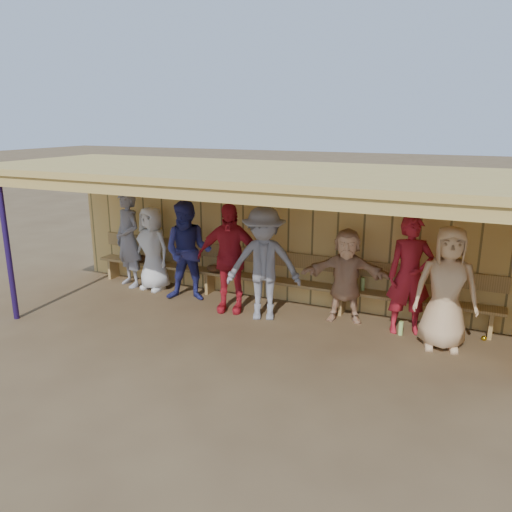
{
  "coord_description": "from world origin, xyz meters",
  "views": [
    {
      "loc": [
        3.25,
        -6.82,
        3.2
      ],
      "look_at": [
        0.0,
        0.35,
        1.05
      ],
      "focal_mm": 35.0,
      "sensor_mm": 36.0,
      "label": 1
    }
  ],
  "objects_px": {
    "player_c": "(188,251)",
    "player_g": "(410,276)",
    "player_b": "(152,249)",
    "player_f": "(346,275)",
    "bench": "(273,274)",
    "player_d": "(229,258)",
    "player_h": "(446,288)",
    "player_a": "(128,239)",
    "player_e": "(264,264)"
  },
  "relations": [
    {
      "from": "player_c",
      "to": "player_g",
      "type": "xyz_separation_m",
      "value": [
        3.85,
        0.12,
        0.01
      ]
    },
    {
      "from": "player_b",
      "to": "player_g",
      "type": "bearing_deg",
      "value": 7.31
    },
    {
      "from": "player_f",
      "to": "bench",
      "type": "distance_m",
      "value": 1.46
    },
    {
      "from": "player_d",
      "to": "player_h",
      "type": "bearing_deg",
      "value": -14.35
    },
    {
      "from": "player_a",
      "to": "bench",
      "type": "bearing_deg",
      "value": 29.94
    },
    {
      "from": "player_a",
      "to": "bench",
      "type": "height_order",
      "value": "player_a"
    },
    {
      "from": "player_f",
      "to": "bench",
      "type": "relative_size",
      "value": 0.2
    },
    {
      "from": "player_f",
      "to": "bench",
      "type": "height_order",
      "value": "player_f"
    },
    {
      "from": "player_h",
      "to": "player_c",
      "type": "bearing_deg",
      "value": 167.4
    },
    {
      "from": "player_c",
      "to": "player_b",
      "type": "bearing_deg",
      "value": 149.01
    },
    {
      "from": "player_e",
      "to": "player_g",
      "type": "height_order",
      "value": "player_e"
    },
    {
      "from": "player_b",
      "to": "player_e",
      "type": "bearing_deg",
      "value": -2.29
    },
    {
      "from": "player_a",
      "to": "player_d",
      "type": "bearing_deg",
      "value": 14.65
    },
    {
      "from": "player_d",
      "to": "player_c",
      "type": "bearing_deg",
      "value": 155.25
    },
    {
      "from": "player_b",
      "to": "player_c",
      "type": "height_order",
      "value": "player_c"
    },
    {
      "from": "player_d",
      "to": "player_f",
      "type": "relative_size",
      "value": 1.22
    },
    {
      "from": "player_d",
      "to": "player_h",
      "type": "distance_m",
      "value": 3.48
    },
    {
      "from": "player_c",
      "to": "player_h",
      "type": "relative_size",
      "value": 1.01
    },
    {
      "from": "player_f",
      "to": "player_g",
      "type": "bearing_deg",
      "value": -16.71
    },
    {
      "from": "player_b",
      "to": "bench",
      "type": "height_order",
      "value": "player_b"
    },
    {
      "from": "bench",
      "to": "player_b",
      "type": "bearing_deg",
      "value": -172.74
    },
    {
      "from": "player_d",
      "to": "player_e",
      "type": "height_order",
      "value": "player_d"
    },
    {
      "from": "player_b",
      "to": "player_g",
      "type": "xyz_separation_m",
      "value": [
        4.8,
        -0.1,
        0.11
      ]
    },
    {
      "from": "player_b",
      "to": "player_f",
      "type": "xyz_separation_m",
      "value": [
        3.8,
        -0.02,
        -0.04
      ]
    },
    {
      "from": "player_a",
      "to": "player_d",
      "type": "relative_size",
      "value": 1.01
    },
    {
      "from": "player_f",
      "to": "player_c",
      "type": "bearing_deg",
      "value": 171.73
    },
    {
      "from": "player_g",
      "to": "bench",
      "type": "xyz_separation_m",
      "value": [
        -2.4,
        0.4,
        -0.39
      ]
    },
    {
      "from": "player_b",
      "to": "player_c",
      "type": "distance_m",
      "value": 0.98
    },
    {
      "from": "player_h",
      "to": "bench",
      "type": "height_order",
      "value": "player_h"
    },
    {
      "from": "player_h",
      "to": "player_g",
      "type": "bearing_deg",
      "value": 138.22
    },
    {
      "from": "player_b",
      "to": "player_a",
      "type": "bearing_deg",
      "value": -170.1
    },
    {
      "from": "player_f",
      "to": "player_h",
      "type": "distance_m",
      "value": 1.61
    },
    {
      "from": "player_e",
      "to": "player_f",
      "type": "height_order",
      "value": "player_e"
    },
    {
      "from": "player_f",
      "to": "player_g",
      "type": "distance_m",
      "value": 1.01
    },
    {
      "from": "player_b",
      "to": "player_f",
      "type": "distance_m",
      "value": 3.8
    },
    {
      "from": "bench",
      "to": "player_a",
      "type": "bearing_deg",
      "value": -173.83
    },
    {
      "from": "player_a",
      "to": "player_e",
      "type": "relative_size",
      "value": 1.01
    },
    {
      "from": "player_a",
      "to": "player_g",
      "type": "xyz_separation_m",
      "value": [
        5.35,
        -0.08,
        -0.03
      ]
    },
    {
      "from": "player_d",
      "to": "bench",
      "type": "xyz_separation_m",
      "value": [
        0.53,
        0.71,
        -0.41
      ]
    },
    {
      "from": "player_e",
      "to": "player_g",
      "type": "distance_m",
      "value": 2.28
    },
    {
      "from": "player_b",
      "to": "player_f",
      "type": "bearing_deg",
      "value": 8.16
    },
    {
      "from": "player_d",
      "to": "player_e",
      "type": "xyz_separation_m",
      "value": [
        0.68,
        -0.08,
        -0.0
      ]
    },
    {
      "from": "player_a",
      "to": "player_e",
      "type": "height_order",
      "value": "player_a"
    },
    {
      "from": "player_e",
      "to": "player_h",
      "type": "distance_m",
      "value": 2.8
    },
    {
      "from": "player_e",
      "to": "player_d",
      "type": "bearing_deg",
      "value": 153.27
    },
    {
      "from": "player_b",
      "to": "player_d",
      "type": "bearing_deg",
      "value": -3.64
    },
    {
      "from": "player_d",
      "to": "player_f",
      "type": "height_order",
      "value": "player_d"
    },
    {
      "from": "player_a",
      "to": "player_e",
      "type": "xyz_separation_m",
      "value": [
        3.1,
        -0.47,
        -0.01
      ]
    },
    {
      "from": "player_c",
      "to": "player_g",
      "type": "height_order",
      "value": "player_g"
    },
    {
      "from": "player_c",
      "to": "player_d",
      "type": "height_order",
      "value": "player_d"
    }
  ]
}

